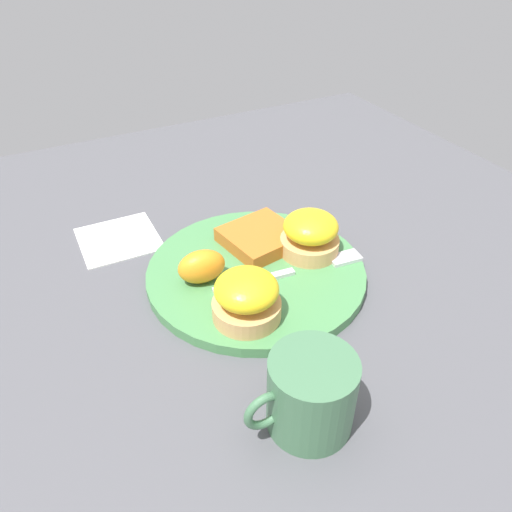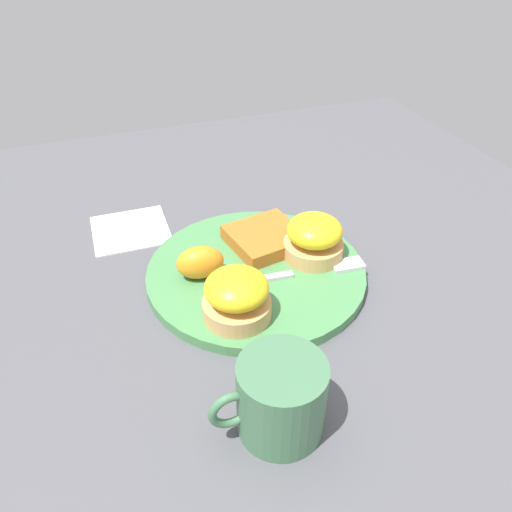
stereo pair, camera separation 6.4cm
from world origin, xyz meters
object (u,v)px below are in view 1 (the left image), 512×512
(sandwich_benedict_left, at_px, (247,297))
(sandwich_benedict_right, at_px, (311,235))
(hashbrown_patty, at_px, (260,237))
(cup, at_px, (310,394))
(orange_wedge, at_px, (202,267))
(fork, at_px, (299,270))

(sandwich_benedict_left, relative_size, sandwich_benedict_right, 1.00)
(sandwich_benedict_left, distance_m, hashbrown_patty, 0.15)
(cup, bearing_deg, orange_wedge, -86.63)
(orange_wedge, bearing_deg, hashbrown_patty, -159.29)
(sandwich_benedict_right, distance_m, fork, 0.05)
(hashbrown_patty, height_order, fork, hashbrown_patty)
(sandwich_benedict_right, relative_size, cup, 0.72)
(hashbrown_patty, relative_size, cup, 0.85)
(fork, xyz_separation_m, cup, (0.11, 0.19, 0.02))
(orange_wedge, xyz_separation_m, fork, (-0.12, 0.04, -0.02))
(orange_wedge, distance_m, cup, 0.23)
(fork, distance_m, cup, 0.22)
(hashbrown_patty, bearing_deg, sandwich_benedict_right, 135.10)
(sandwich_benedict_right, bearing_deg, orange_wedge, -3.93)
(hashbrown_patty, xyz_separation_m, cup, (0.09, 0.27, 0.02))
(orange_wedge, relative_size, cup, 0.54)
(fork, height_order, cup, cup)
(cup, bearing_deg, hashbrown_patty, -108.49)
(sandwich_benedict_left, bearing_deg, sandwich_benedict_right, -150.80)
(cup, bearing_deg, sandwich_benedict_right, -122.51)
(sandwich_benedict_right, height_order, hashbrown_patty, sandwich_benedict_right)
(sandwich_benedict_right, relative_size, orange_wedge, 1.33)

